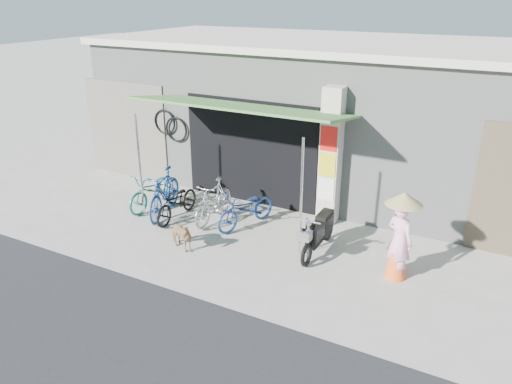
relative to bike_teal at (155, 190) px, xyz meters
The scene contains 13 objects.
ground 3.27m from the bike_teal, 21.85° to the right, with size 80.00×80.00×0.00m, color #AFAA9E.
bicycle_shop 5.11m from the bike_teal, 52.26° to the left, with size 12.30×5.30×3.66m.
shop_pillar 4.19m from the bike_teal, 17.79° to the left, with size 0.42×0.44×3.00m.
awning 2.98m from the bike_teal, 11.25° to the left, with size 4.60×1.88×2.72m.
neighbour_left 2.57m from the bike_teal, 145.19° to the left, with size 2.60×0.06×2.60m, color #6B665B.
bike_teal is the anchor object (origin of this frame).
bike_blue 0.52m from the bike_teal, 26.07° to the right, with size 0.50×1.77×1.07m, color #1F468F.
bike_black 0.89m from the bike_teal, 17.77° to the right, with size 0.53×1.53×0.81m, color black.
bike_silver 1.63m from the bike_teal, ahead, with size 0.45×1.59×0.95m, color silver.
bike_navy 2.41m from the bike_teal, ahead, with size 0.56×1.59×0.84m, color navy.
street_dog 2.28m from the bike_teal, 39.17° to the right, with size 0.33×0.73×0.62m, color #94654E.
moped 4.22m from the bike_teal, ahead, with size 0.47×1.64×0.93m.
nun 5.82m from the bike_teal, ahead, with size 0.64×0.64×1.65m.
Camera 1 is at (4.23, -7.27, 4.82)m, focal length 35.00 mm.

